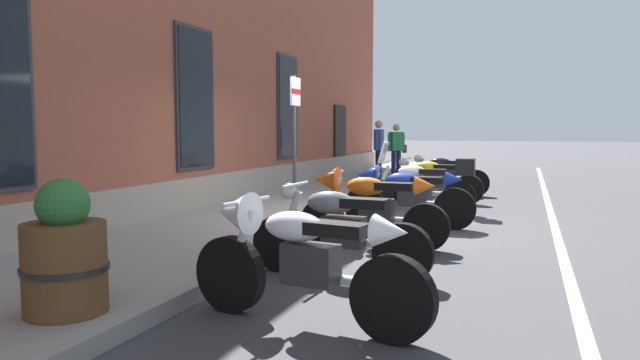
{
  "coord_description": "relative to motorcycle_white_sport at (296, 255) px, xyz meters",
  "views": [
    {
      "loc": [
        -9.09,
        -2.74,
        1.56
      ],
      "look_at": [
        0.71,
        0.74,
        0.65
      ],
      "focal_mm": 32.72,
      "sensor_mm": 36.0,
      "label": 1
    }
  ],
  "objects": [
    {
      "name": "ground_plane",
      "position": [
        4.87,
        1.05,
        -0.57
      ],
      "size": [
        140.0,
        140.0,
        0.0
      ],
      "primitive_type": "plane",
      "color": "#38383A"
    },
    {
      "name": "sidewalk",
      "position": [
        4.87,
        2.48,
        -0.49
      ],
      "size": [
        31.45,
        2.86,
        0.15
      ],
      "primitive_type": "cube",
      "color": "gray",
      "rests_on": "ground_plane"
    },
    {
      "name": "brick_pub_facade",
      "position": [
        4.87,
        6.75,
        3.05
      ],
      "size": [
        25.45,
        5.78,
        7.24
      ],
      "color": "brown",
      "rests_on": "ground_plane"
    },
    {
      "name": "motorcycle_grey_naked",
      "position": [
        1.53,
        0.15,
        -0.08
      ],
      "size": [
        0.62,
        2.0,
        0.98
      ],
      "color": "black",
      "rests_on": "ground_plane"
    },
    {
      "name": "pedestrian_blue_top",
      "position": [
        11.88,
        2.26,
        0.51
      ],
      "size": [
        0.59,
        0.22,
        1.65
      ],
      "color": "black",
      "rests_on": "sidewalk"
    },
    {
      "name": "motorcycle_orange_sport",
      "position": [
        3.19,
        0.27,
        0.01
      ],
      "size": [
        0.62,
        2.02,
        1.06
      ],
      "color": "black",
      "rests_on": "ground_plane"
    },
    {
      "name": "motorcycle_silver_touring",
      "position": [
        6.52,
        0.08,
        -0.02
      ],
      "size": [
        0.62,
        2.15,
        1.32
      ],
      "color": "black",
      "rests_on": "ground_plane"
    },
    {
      "name": "motorcycle_yellow_naked",
      "position": [
        8.23,
        0.2,
        -0.09
      ],
      "size": [
        0.62,
        2.15,
        0.94
      ],
      "color": "black",
      "rests_on": "ground_plane"
    },
    {
      "name": "barrel_planter",
      "position": [
        -0.75,
        1.6,
        0.02
      ],
      "size": [
        0.65,
        0.65,
        1.04
      ],
      "color": "brown",
      "rests_on": "sidewalk"
    },
    {
      "name": "pedestrian_striped_shirt",
      "position": [
        12.68,
        1.92,
        0.45
      ],
      "size": [
        0.55,
        0.48,
        1.56
      ],
      "color": "#1E1E4C",
      "rests_on": "sidewalk"
    },
    {
      "name": "lane_stripe",
      "position": [
        4.87,
        -2.15,
        -0.56
      ],
      "size": [
        31.45,
        0.12,
        0.01
      ],
      "primitive_type": "cube",
      "color": "silver",
      "rests_on": "ground_plane"
    },
    {
      "name": "motorcycle_blue_sport",
      "position": [
        4.89,
        0.12,
        -0.02
      ],
      "size": [
        0.62,
        2.09,
        1.0
      ],
      "color": "black",
      "rests_on": "ground_plane"
    },
    {
      "name": "motorcycle_white_sport",
      "position": [
        0.0,
        0.0,
        0.0
      ],
      "size": [
        0.67,
        2.13,
        1.04
      ],
      "color": "black",
      "rests_on": "ground_plane"
    },
    {
      "name": "motorcycle_black_naked",
      "position": [
        9.66,
        0.14,
        -0.09
      ],
      "size": [
        0.62,
        2.07,
        0.95
      ],
      "color": "black",
      "rests_on": "ground_plane"
    },
    {
      "name": "parking_sign",
      "position": [
        4.33,
        1.76,
        1.04
      ],
      "size": [
        0.36,
        0.07,
        2.24
      ],
      "color": "#4C4C51",
      "rests_on": "sidewalk"
    }
  ]
}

